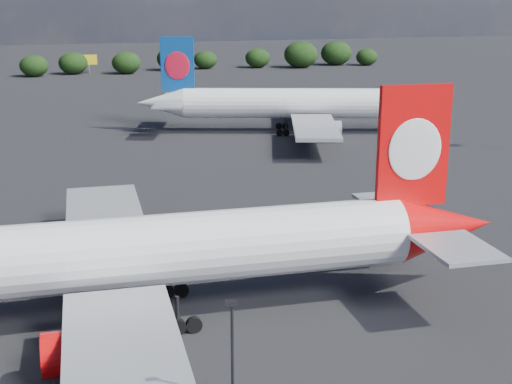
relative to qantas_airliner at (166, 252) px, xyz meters
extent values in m
plane|color=black|center=(-7.58, 52.67, -5.24)|extent=(500.00, 500.00, 0.00)
cylinder|color=white|center=(-1.84, 0.07, 0.17)|extent=(41.32, 7.01, 5.41)
cone|color=red|center=(23.04, -0.90, 0.17)|extent=(8.87, 5.75, 5.41)
cube|color=red|center=(19.79, -0.77, 7.10)|extent=(5.97, 0.77, 9.74)
ellipsoid|color=white|center=(19.78, -1.10, 6.91)|extent=(4.55, 0.39, 4.98)
ellipsoid|color=white|center=(19.81, -0.45, 6.91)|extent=(4.55, 0.39, 4.98)
cube|color=#A2A5AA|center=(20.64, -6.76, 0.60)|extent=(5.12, 6.68, 0.32)
cube|color=#A2A5AA|center=(21.11, 5.14, 0.60)|extent=(5.12, 6.68, 0.32)
cube|color=#A2A5AA|center=(-4.55, -13.91, -1.56)|extent=(7.87, 21.91, 0.60)
cube|color=#A2A5AA|center=(-3.46, 14.22, -1.56)|extent=(7.87, 21.91, 0.60)
cylinder|color=red|center=(-6.51, -8.41, -2.97)|extent=(5.52, 3.13, 2.92)
cube|color=#A2A5AA|center=(-6.51, -8.41, -2.21)|extent=(2.39, 0.42, 1.30)
cylinder|color=red|center=(-5.83, 8.90, -2.97)|extent=(5.52, 3.13, 2.92)
cube|color=#A2A5AA|center=(-5.83, 8.90, -2.21)|extent=(2.39, 0.42, 1.30)
cylinder|color=black|center=(0.19, -3.26, -3.62)|extent=(0.31, 0.31, 2.71)
cylinder|color=black|center=(0.19, -3.26, -4.65)|extent=(1.21, 0.53, 1.19)
cylinder|color=black|center=(1.38, -3.30, -4.65)|extent=(1.21, 0.53, 1.19)
cylinder|color=black|center=(0.45, 3.23, -3.62)|extent=(0.31, 0.31, 2.71)
cylinder|color=black|center=(0.45, 3.23, -4.65)|extent=(1.21, 0.53, 1.19)
cylinder|color=black|center=(1.64, 3.19, -4.65)|extent=(1.21, 0.53, 1.19)
cylinder|color=white|center=(34.04, 66.95, 0.00)|extent=(39.61, 16.61, 5.24)
sphere|color=white|center=(53.08, 61.16, 0.00)|extent=(6.54, 6.54, 5.24)
cone|color=white|center=(10.99, 73.97, 0.00)|extent=(9.54, 7.45, 5.24)
cube|color=#0D4394|center=(13.99, 73.06, 6.70)|extent=(5.66, 2.18, 9.43)
ellipsoid|color=red|center=(13.90, 72.76, 6.51)|extent=(4.27, 1.48, 4.82)
ellipsoid|color=red|center=(14.08, 73.36, 6.51)|extent=(4.27, 1.48, 4.82)
cube|color=#A2A5AA|center=(11.31, 67.85, 0.41)|extent=(6.34, 7.39, 0.31)
cube|color=#A2A5AA|center=(14.67, 78.87, 0.41)|extent=(6.34, 7.39, 0.31)
cube|color=#A2A5AA|center=(32.07, 53.31, -1.68)|extent=(12.62, 22.03, 0.58)
cube|color=#A2A5AA|center=(40.01, 79.37, -1.68)|extent=(12.62, 22.03, 0.58)
cylinder|color=#A2A5AA|center=(35.60, 57.72, -3.04)|extent=(5.83, 4.23, 2.83)
cube|color=#A2A5AA|center=(35.60, 57.72, -2.31)|extent=(2.30, 0.97, 1.26)
cylinder|color=#A2A5AA|center=(40.49, 73.75, -3.04)|extent=(5.83, 4.23, 2.83)
cube|color=#A2A5AA|center=(40.49, 73.75, -2.31)|extent=(2.30, 0.97, 1.26)
cylinder|color=black|center=(31.12, 64.56, -3.67)|extent=(0.37, 0.37, 2.62)
cylinder|color=black|center=(31.12, 64.56, -4.67)|extent=(1.24, 0.79, 1.15)
cylinder|color=black|center=(30.01, 64.89, -4.67)|extent=(1.24, 0.79, 1.15)
cylinder|color=black|center=(32.95, 70.57, -3.67)|extent=(0.37, 0.37, 2.62)
cylinder|color=black|center=(32.95, 70.57, -4.67)|extent=(1.24, 0.79, 1.15)
cylinder|color=black|center=(31.85, 70.91, -4.67)|extent=(1.24, 0.79, 1.15)
cylinder|color=black|center=(49.07, 62.38, -3.72)|extent=(0.31, 0.31, 2.62)
cylinder|color=black|center=(49.07, 62.38, -4.77)|extent=(1.01, 0.63, 0.94)
cube|color=black|center=(0.49, -18.43, 3.87)|extent=(0.55, 0.30, 0.28)
cube|color=yellow|center=(4.42, 174.67, -1.24)|extent=(5.00, 0.30, 3.00)
cylinder|color=#92959A|center=(4.42, 174.67, -3.99)|extent=(0.30, 0.30, 2.50)
ellipsoid|color=black|center=(-11.56, 168.90, -2.09)|extent=(8.21, 6.95, 6.31)
ellipsoid|color=black|center=(-0.32, 172.29, -1.94)|extent=(8.58, 7.26, 6.60)
ellipsoid|color=black|center=(15.13, 168.85, -1.89)|extent=(8.71, 7.37, 6.70)
ellipsoid|color=black|center=(30.02, 174.50, -1.50)|extent=(9.74, 8.24, 7.49)
ellipsoid|color=black|center=(41.09, 176.59, -2.35)|extent=(7.52, 6.37, 5.79)
ellipsoid|color=black|center=(58.08, 174.90, -2.10)|extent=(8.18, 6.92, 6.29)
ellipsoid|color=black|center=(71.65, 171.15, -0.96)|extent=(11.14, 9.42, 8.57)
ellipsoid|color=black|center=(85.91, 175.86, -1.20)|extent=(10.51, 8.90, 8.09)
ellipsoid|color=black|center=(95.57, 172.36, -2.42)|extent=(7.33, 6.21, 5.64)
camera|label=1|loc=(-7.43, -50.25, 18.92)|focal=50.00mm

